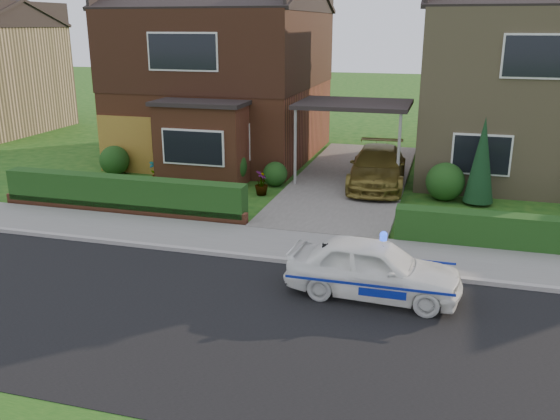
% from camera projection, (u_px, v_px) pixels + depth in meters
% --- Properties ---
extents(ground, '(120.00, 120.00, 0.00)m').
position_uv_depth(ground, '(254.00, 326.00, 10.87)').
color(ground, '#144612').
rests_on(ground, ground).
extents(road, '(60.00, 6.00, 0.02)m').
position_uv_depth(road, '(254.00, 326.00, 10.87)').
color(road, black).
rests_on(road, ground).
extents(kerb, '(60.00, 0.16, 0.12)m').
position_uv_depth(kerb, '(295.00, 262.00, 13.65)').
color(kerb, '#9E9993').
rests_on(kerb, ground).
extents(sidewalk, '(60.00, 2.00, 0.10)m').
position_uv_depth(sidewalk, '(306.00, 247.00, 14.62)').
color(sidewalk, slate).
rests_on(sidewalk, ground).
extents(driveway, '(3.80, 12.00, 0.12)m').
position_uv_depth(driveway, '(351.00, 179.00, 20.95)').
color(driveway, '#666059').
rests_on(driveway, ground).
extents(house_left, '(7.50, 9.53, 7.25)m').
position_uv_depth(house_left, '(225.00, 63.00, 23.99)').
color(house_left, brown).
rests_on(house_left, ground).
extents(house_right, '(7.50, 8.06, 7.25)m').
position_uv_depth(house_right, '(530.00, 72.00, 21.11)').
color(house_right, '#917F58').
rests_on(house_right, ground).
extents(carport_link, '(3.80, 3.00, 2.77)m').
position_uv_depth(carport_link, '(354.00, 106.00, 20.13)').
color(carport_link, black).
rests_on(carport_link, ground).
extents(garage_door, '(2.20, 0.10, 2.10)m').
position_uv_depth(garage_door, '(126.00, 145.00, 21.85)').
color(garage_door, brown).
rests_on(garage_door, ground).
extents(dwarf_wall, '(7.70, 0.25, 0.36)m').
position_uv_depth(dwarf_wall, '(121.00, 209.00, 17.19)').
color(dwarf_wall, brown).
rests_on(dwarf_wall, ground).
extents(hedge_left, '(7.50, 0.55, 0.90)m').
position_uv_depth(hedge_left, '(125.00, 213.00, 17.38)').
color(hedge_left, '#123B15').
rests_on(hedge_left, ground).
extents(hedge_right, '(7.50, 0.55, 0.80)m').
position_uv_depth(hedge_right, '(552.00, 254.00, 14.27)').
color(hedge_right, '#123B15').
rests_on(hedge_right, ground).
extents(shrub_left_far, '(1.08, 1.08, 1.08)m').
position_uv_depth(shrub_left_far, '(114.00, 160.00, 21.64)').
color(shrub_left_far, '#123B15').
rests_on(shrub_left_far, ground).
extents(shrub_left_mid, '(1.32, 1.32, 1.32)m').
position_uv_depth(shrub_left_mid, '(228.00, 166.00, 20.25)').
color(shrub_left_mid, '#123B15').
rests_on(shrub_left_mid, ground).
extents(shrub_left_near, '(0.84, 0.84, 0.84)m').
position_uv_depth(shrub_left_near, '(275.00, 174.00, 20.18)').
color(shrub_left_near, '#123B15').
rests_on(shrub_left_near, ground).
extents(shrub_right_near, '(1.20, 1.20, 1.20)m').
position_uv_depth(shrub_right_near, '(445.00, 182.00, 18.49)').
color(shrub_right_near, '#123B15').
rests_on(shrub_right_near, ground).
extents(conifer_a, '(0.90, 0.90, 2.60)m').
position_uv_depth(conifer_a, '(481.00, 163.00, 17.83)').
color(conifer_a, black).
rests_on(conifer_a, ground).
extents(police_car, '(3.22, 3.58, 1.36)m').
position_uv_depth(police_car, '(373.00, 269.00, 11.91)').
color(police_car, white).
rests_on(police_car, ground).
extents(driveway_car, '(2.01, 4.46, 1.27)m').
position_uv_depth(driveway_car, '(378.00, 167.00, 19.70)').
color(driveway_car, olive).
rests_on(driveway_car, driveway).
extents(potted_plant_a, '(0.45, 0.34, 0.77)m').
position_uv_depth(potted_plant_a, '(155.00, 171.00, 20.74)').
color(potted_plant_a, gray).
rests_on(potted_plant_a, ground).
extents(potted_plant_b, '(0.47, 0.44, 0.69)m').
position_uv_depth(potted_plant_b, '(66.00, 191.00, 18.40)').
color(potted_plant_b, gray).
rests_on(potted_plant_b, ground).
extents(potted_plant_c, '(0.50, 0.50, 0.78)m').
position_uv_depth(potted_plant_c, '(261.00, 184.00, 19.07)').
color(potted_plant_c, gray).
rests_on(potted_plant_c, ground).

